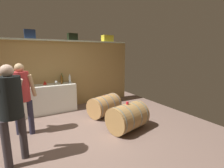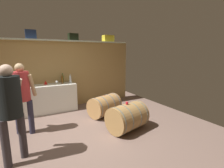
% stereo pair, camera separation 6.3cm
% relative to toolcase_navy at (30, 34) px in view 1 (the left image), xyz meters
% --- Properties ---
extents(ground_plane, '(6.65, 7.96, 0.02)m').
position_rel_toolcase_navy_xyz_m(ground_plane, '(0.63, -1.64, -2.35)').
color(ground_plane, '#755D52').
extents(back_wall_panel, '(5.45, 0.10, 2.18)m').
position_rel_toolcase_navy_xyz_m(back_wall_panel, '(0.63, 0.15, -1.25)').
color(back_wall_panel, '#AB8950').
rests_on(back_wall_panel, ground).
extents(high_shelf_board, '(5.02, 0.40, 0.03)m').
position_rel_toolcase_navy_xyz_m(high_shelf_board, '(0.63, 0.00, -0.15)').
color(high_shelf_board, silver).
rests_on(high_shelf_board, back_wall_panel).
extents(toolcase_navy, '(0.29, 0.20, 0.26)m').
position_rel_toolcase_navy_xyz_m(toolcase_navy, '(0.00, 0.00, 0.00)').
color(toolcase_navy, navy).
rests_on(toolcase_navy, high_shelf_board).
extents(toolcase_black, '(0.31, 0.21, 0.23)m').
position_rel_toolcase_navy_xyz_m(toolcase_black, '(1.23, 0.00, -0.02)').
color(toolcase_black, black).
rests_on(toolcase_black, high_shelf_board).
extents(toolcase_yellow, '(0.41, 0.25, 0.23)m').
position_rel_toolcase_navy_xyz_m(toolcase_yellow, '(2.51, 0.00, -0.02)').
color(toolcase_yellow, yellow).
rests_on(toolcase_yellow, high_shelf_board).
extents(work_cabinet, '(1.73, 0.56, 0.86)m').
position_rel_toolcase_navy_xyz_m(work_cabinet, '(0.29, -0.19, -1.91)').
color(work_cabinet, white).
rests_on(work_cabinet, ground).
extents(wine_bottle_green, '(0.07, 0.07, 0.31)m').
position_rel_toolcase_navy_xyz_m(wine_bottle_green, '(0.83, -0.01, -1.35)').
color(wine_bottle_green, '#305D28').
rests_on(wine_bottle_green, work_cabinet).
extents(wine_bottle_amber, '(0.07, 0.07, 0.29)m').
position_rel_toolcase_navy_xyz_m(wine_bottle_amber, '(0.79, -0.15, -1.35)').
color(wine_bottle_amber, brown).
rests_on(wine_bottle_amber, work_cabinet).
extents(wine_bottle_clear, '(0.07, 0.07, 0.30)m').
position_rel_toolcase_navy_xyz_m(wine_bottle_clear, '(1.02, -0.22, -1.35)').
color(wine_bottle_clear, '#B9C0BC').
rests_on(wine_bottle_clear, work_cabinet).
extents(wine_glass, '(0.08, 0.08, 0.13)m').
position_rel_toolcase_navy_xyz_m(wine_glass, '(0.59, -0.28, -1.39)').
color(wine_glass, white).
rests_on(wine_glass, work_cabinet).
extents(red_funnel, '(0.11, 0.11, 0.12)m').
position_rel_toolcase_navy_xyz_m(red_funnel, '(0.29, -0.08, -1.42)').
color(red_funnel, red).
rests_on(red_funnel, work_cabinet).
extents(wine_barrel_near, '(1.01, 0.82, 0.65)m').
position_rel_toolcase_navy_xyz_m(wine_barrel_near, '(1.77, -2.39, -2.02)').
color(wine_barrel_near, '#9E7643').
rests_on(wine_barrel_near, ground).
extents(wine_barrel_far, '(1.04, 0.86, 0.61)m').
position_rel_toolcase_navy_xyz_m(wine_barrel_far, '(1.72, -1.29, -2.04)').
color(wine_barrel_far, '#AC7E49').
rests_on(wine_barrel_far, ground).
extents(tasting_cup, '(0.06, 0.06, 0.05)m').
position_rel_toolcase_navy_xyz_m(tasting_cup, '(1.76, -2.39, -1.67)').
color(tasting_cup, red).
rests_on(tasting_cup, wine_barrel_near).
extents(winemaker_pouring, '(0.54, 0.51, 1.65)m').
position_rel_toolcase_navy_xyz_m(winemaker_pouring, '(-0.52, -2.45, -1.33)').
color(winemaker_pouring, '#352F32').
rests_on(winemaker_pouring, ground).
extents(visitor_tasting, '(0.54, 0.48, 1.60)m').
position_rel_toolcase_navy_xyz_m(visitor_tasting, '(-0.35, -1.40, -1.36)').
color(visitor_tasting, '#2A283A').
rests_on(visitor_tasting, ground).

